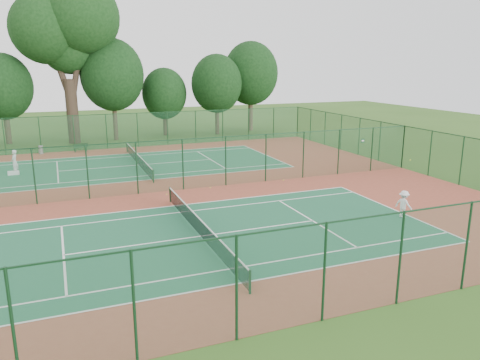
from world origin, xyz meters
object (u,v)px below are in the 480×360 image
object	(u,v)px
player_near	(404,204)
player_far	(15,162)
kit_bag	(14,173)
bench	(81,147)
trash_bin	(41,150)
big_tree	(66,28)

from	to	relation	value
player_near	player_far	bearing A→B (deg)	26.30
kit_bag	bench	bearing A→B (deg)	53.72
bench	kit_bag	xyz separation A→B (m)	(-5.42, -8.31, -0.27)
trash_bin	bench	xyz separation A→B (m)	(3.59, -0.20, 0.04)
player_near	bench	world-z (taller)	player_near
bench	kit_bag	world-z (taller)	bench
trash_bin	bench	world-z (taller)	bench
bench	big_tree	world-z (taller)	big_tree
player_near	kit_bag	world-z (taller)	player_near
player_far	trash_bin	distance (m)	8.40
player_far	kit_bag	bearing A→B (deg)	-8.09
player_near	trash_bin	size ratio (longest dim) A/B	1.98
player_far	trash_bin	xyz separation A→B (m)	(1.69, 8.21, -0.56)
bench	big_tree	distance (m)	12.90
player_near	big_tree	distance (m)	38.65
player_near	trash_bin	world-z (taller)	player_near
bench	trash_bin	bearing A→B (deg)	165.81
trash_bin	kit_bag	xyz separation A→B (m)	(-1.83, -8.51, -0.24)
player_far	trash_bin	bearing A→B (deg)	-173.93
trash_bin	bench	distance (m)	3.59
player_near	bench	size ratio (longest dim) A/B	1.11
player_far	bench	size ratio (longest dim) A/B	1.36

